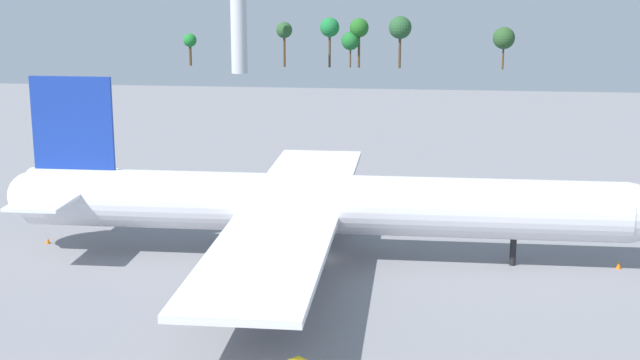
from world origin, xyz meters
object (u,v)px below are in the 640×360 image
object	(u,v)px
cargo_airplane	(317,205)
control_tower	(238,5)
safety_cone_nose	(619,265)
safety_cone_tail	(48,241)

from	to	relation	value
cargo_airplane	control_tower	bearing A→B (deg)	104.02
safety_cone_nose	control_tower	distance (m)	194.58
cargo_airplane	safety_cone_nose	size ratio (longest dim) A/B	87.03
cargo_airplane	control_tower	size ratio (longest dim) A/B	2.19
safety_cone_tail	control_tower	size ratio (longest dim) A/B	0.02
safety_cone_nose	cargo_airplane	bearing A→B (deg)	-179.96
cargo_airplane	safety_cone_tail	world-z (taller)	cargo_airplane
safety_cone_tail	safety_cone_nose	bearing A→B (deg)	-1.67
safety_cone_tail	control_tower	xyz separation A→B (m)	(-11.95, 175.50, 20.03)
cargo_airplane	safety_cone_nose	world-z (taller)	cargo_airplane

